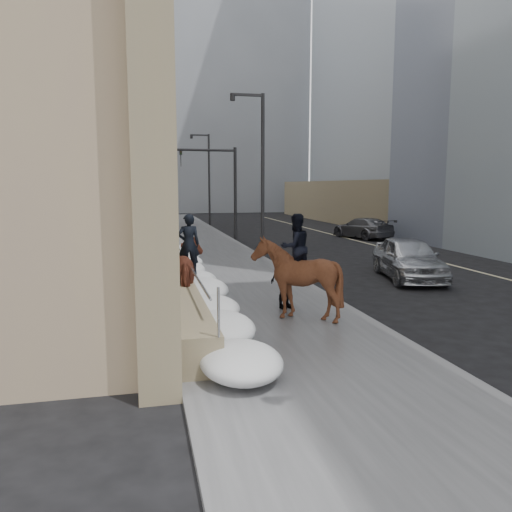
{
  "coord_description": "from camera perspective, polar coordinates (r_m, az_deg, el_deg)",
  "views": [
    {
      "loc": [
        -3.06,
        -10.44,
        3.55
      ],
      "look_at": [
        -0.13,
        2.31,
        1.7
      ],
      "focal_mm": 35.0,
      "sensor_mm": 36.0,
      "label": 1
    }
  ],
  "objects": [
    {
      "name": "lane_line",
      "position": [
        24.79,
        20.4,
        -0.68
      ],
      "size": [
        0.15,
        70.0,
        0.01
      ],
      "primitive_type": "cube",
      "color": "#BFB78C",
      "rests_on": "ground"
    },
    {
      "name": "streetlight_far",
      "position": [
        44.83,
        -5.58,
        9.34
      ],
      "size": [
        1.71,
        0.24,
        8.0
      ],
      "color": "#2D2D30",
      "rests_on": "ground"
    },
    {
      "name": "snow_bank",
      "position": [
        18.87,
        -7.78,
        -1.41
      ],
      "size": [
        1.7,
        18.1,
        0.76
      ],
      "color": "silver",
      "rests_on": "sidewalk"
    },
    {
      "name": "bg_building_far",
      "position": [
        82.74,
        -15.3,
        12.26
      ],
      "size": [
        24.0,
        12.0,
        20.0
      ],
      "primitive_type": "cube",
      "color": "gray",
      "rests_on": "ground"
    },
    {
      "name": "car_grey",
      "position": [
        34.54,
        12.07,
        3.15
      ],
      "size": [
        3.14,
        5.18,
        1.4
      ],
      "primitive_type": "imported",
      "rotation": [
        0.0,
        0.0,
        3.4
      ],
      "color": "#595A61",
      "rests_on": "ground"
    },
    {
      "name": "bg_building_mid",
      "position": [
        71.56,
        -7.45,
        16.39
      ],
      "size": [
        30.0,
        12.0,
        28.0
      ],
      "primitive_type": "cube",
      "color": "slate",
      "rests_on": "ground"
    },
    {
      "name": "streetlight_mid",
      "position": [
        25.14,
        0.41,
        10.41
      ],
      "size": [
        1.71,
        0.24,
        8.0
      ],
      "color": "#2D2D30",
      "rests_on": "ground"
    },
    {
      "name": "ground",
      "position": [
        11.45,
        3.29,
        -10.04
      ],
      "size": [
        140.0,
        140.0,
        0.0
      ],
      "primitive_type": "plane",
      "color": "black",
      "rests_on": "ground"
    },
    {
      "name": "traffic_signal",
      "position": [
        32.85,
        -4.0,
        8.83
      ],
      "size": [
        4.1,
        0.22,
        6.0
      ],
      "color": "#2D2D30",
      "rests_on": "ground"
    },
    {
      "name": "sidewalk",
      "position": [
        20.96,
        -4.36,
        -1.55
      ],
      "size": [
        5.0,
        80.0,
        0.12
      ],
      "primitive_type": "cube",
      "color": "#4D4D50",
      "rests_on": "ground"
    },
    {
      "name": "curb",
      "position": [
        21.5,
        2.56,
        -1.29
      ],
      "size": [
        0.24,
        80.0,
        0.12
      ],
      "primitive_type": "cube",
      "color": "slate",
      "rests_on": "ground"
    },
    {
      "name": "limestone_building",
      "position": [
        30.95,
        -17.67,
        17.65
      ],
      "size": [
        6.1,
        44.0,
        18.0
      ],
      "color": "tan",
      "rests_on": "ground"
    },
    {
      "name": "pedestrian",
      "position": [
        14.01,
        3.3,
        -2.79
      ],
      "size": [
        1.01,
        0.72,
        1.6
      ],
      "primitive_type": "imported",
      "rotation": [
        0.0,
        0.0,
        0.4
      ],
      "color": "black",
      "rests_on": "sidewalk"
    },
    {
      "name": "car_silver",
      "position": [
        19.86,
        17.02,
        -0.22
      ],
      "size": [
        2.92,
        5.08,
        1.63
      ],
      "primitive_type": "imported",
      "rotation": [
        0.0,
        0.0,
        -0.22
      ],
      "color": "#B4B7BC",
      "rests_on": "ground"
    },
    {
      "name": "mounted_horse_right",
      "position": [
        12.89,
        4.6,
        -2.13
      ],
      "size": [
        2.15,
        2.3,
        2.72
      ],
      "rotation": [
        0.0,
        0.0,
        3.4
      ],
      "color": "#462414",
      "rests_on": "sidewalk"
    },
    {
      "name": "mounted_horse_left",
      "position": [
        14.34,
        -7.54,
        -1.61
      ],
      "size": [
        1.1,
        2.32,
        2.64
      ],
      "rotation": [
        0.0,
        0.0,
        3.17
      ],
      "color": "#57271A",
      "rests_on": "sidewalk"
    }
  ]
}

